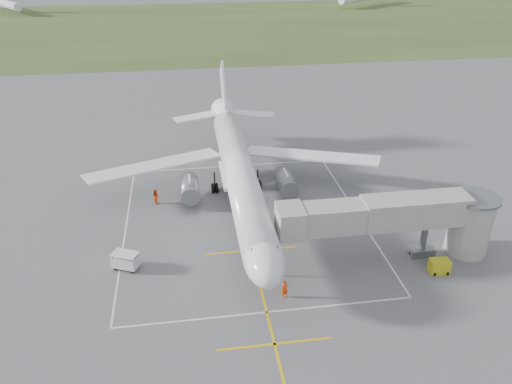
{
  "coord_description": "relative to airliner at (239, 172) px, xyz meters",
  "views": [
    {
      "loc": [
        -6.2,
        -54.7,
        31.41
      ],
      "look_at": [
        1.4,
        -4.0,
        4.0
      ],
      "focal_mm": 35.0,
      "sensor_mm": 36.0,
      "label": 1
    }
  ],
  "objects": [
    {
      "name": "gpu_unit",
      "position": [
        18.46,
        -17.39,
        -3.67
      ],
      "size": [
        2.02,
        1.48,
        1.47
      ],
      "rotation": [
        0.0,
        0.0,
        -0.05
      ],
      "color": "gold",
      "rests_on": "ground"
    },
    {
      "name": "airliner",
      "position": [
        0.0,
        0.0,
        0.0
      ],
      "size": [
        38.93,
        46.75,
        13.52
      ],
      "color": "silver",
      "rests_on": "ground"
    },
    {
      "name": "ramp_worker_nose",
      "position": [
        2.04,
        -18.91,
        -3.45
      ],
      "size": [
        0.78,
        0.6,
        1.89
      ],
      "primitive_type": "imported",
      "rotation": [
        0.0,
        0.0,
        0.23
      ],
      "color": "#E73C07",
      "rests_on": "ground"
    },
    {
      "name": "baggage_cart",
      "position": [
        -13.28,
        -11.95,
        -3.45
      ],
      "size": [
        3.06,
        2.53,
        1.84
      ],
      "rotation": [
        0.0,
        0.0,
        -0.42
      ],
      "color": "silver",
      "rests_on": "ground"
    },
    {
      "name": "ground",
      "position": [
        0.0,
        -0.75,
        -4.39
      ],
      "size": [
        700.0,
        700.0,
        0.0
      ],
      "primitive_type": "plane",
      "color": "#545557",
      "rests_on": "ground"
    },
    {
      "name": "jet_bridge",
      "position": [
        15.72,
        -14.25,
        0.35
      ],
      "size": [
        23.4,
        5.0,
        7.2
      ],
      "color": "gray",
      "rests_on": "ground"
    },
    {
      "name": "ramp_worker_wing",
      "position": [
        -10.56,
        1.6,
        -3.42
      ],
      "size": [
        1.13,
        1.19,
        1.94
      ],
      "primitive_type": "imported",
      "rotation": [
        0.0,
        0.0,
        2.15
      ],
      "color": "#F84207",
      "rests_on": "ground"
    },
    {
      "name": "distant_aircraft",
      "position": [
        -0.36,
        171.62,
        -0.8
      ],
      "size": [
        176.83,
        28.03,
        8.85
      ],
      "color": "silver",
      "rests_on": "ground"
    },
    {
      "name": "grass_strip",
      "position": [
        0.0,
        129.25,
        -4.38
      ],
      "size": [
        700.0,
        120.0,
        0.02
      ],
      "primitive_type": "cube",
      "color": "#36471F",
      "rests_on": "ground"
    },
    {
      "name": "apron_markings",
      "position": [
        0.0,
        -6.57,
        -4.38
      ],
      "size": [
        28.2,
        60.0,
        0.01
      ],
      "color": "#E0AE0D",
      "rests_on": "ground"
    }
  ]
}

